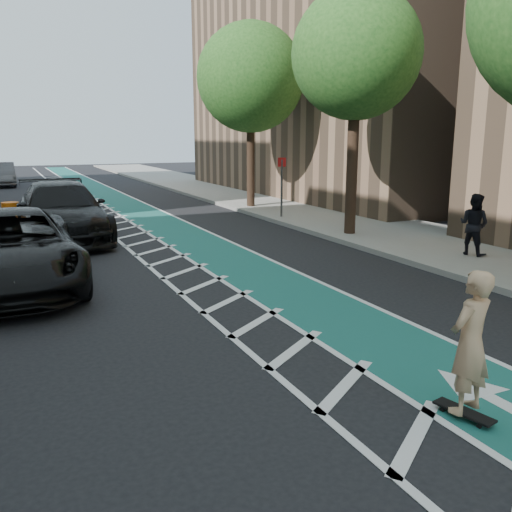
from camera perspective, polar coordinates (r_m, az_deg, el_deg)
ground at (r=8.15m, az=-5.37°, el=-11.52°), size 120.00×120.00×0.00m
bike_lane at (r=18.18m, az=-7.25°, el=1.97°), size 2.00×90.00×0.01m
buffer_strip at (r=17.79m, az=-11.84°, el=1.56°), size 1.40×90.00×0.01m
sidewalk_right at (r=21.06m, az=9.83°, el=3.52°), size 5.00×90.00×0.15m
curb_right at (r=19.77m, az=3.98°, el=3.11°), size 0.12×90.00×0.16m
building_right_far at (r=34.17m, az=12.03°, el=22.73°), size 14.00×22.00×19.00m
tree_r_c at (r=18.42m, az=9.96°, el=20.04°), size 4.20×4.20×7.90m
tree_r_d at (r=25.37m, az=-0.99°, el=18.11°), size 4.20×4.20×7.90m
sign_post at (r=21.61m, az=2.72°, el=7.33°), size 0.35×0.08×2.47m
skateboard at (r=7.19m, az=21.04°, el=-15.06°), size 0.36×0.77×0.10m
skateboarder at (r=6.84m, az=21.62°, el=-8.45°), size 0.70×0.54×1.73m
suv_near at (r=13.13m, az=-24.40°, el=0.63°), size 2.88×6.18×1.71m
suv_far at (r=18.68m, az=-19.79°, el=4.44°), size 2.63×6.35×1.84m
car_grey at (r=40.41m, az=-25.23°, el=7.78°), size 1.71×4.78×1.57m
pedestrian at (r=15.73m, az=21.95°, el=3.10°), size 0.83×0.95×1.66m
barrel_b at (r=21.21m, az=-24.36°, el=3.75°), size 0.74×0.74×1.01m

